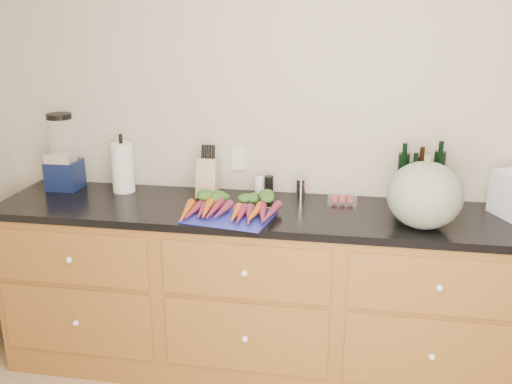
% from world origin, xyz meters
% --- Properties ---
extents(wall_back, '(4.10, 0.05, 2.60)m').
position_xyz_m(wall_back, '(0.00, 1.62, 1.30)').
color(wall_back, beige).
rests_on(wall_back, ground).
extents(cabinets, '(3.60, 0.64, 0.90)m').
position_xyz_m(cabinets, '(0.00, 1.30, 0.45)').
color(cabinets, brown).
rests_on(cabinets, ground).
extents(countertop, '(3.64, 0.62, 0.04)m').
position_xyz_m(countertop, '(0.00, 1.30, 0.92)').
color(countertop, black).
rests_on(countertop, cabinets).
extents(cutting_board, '(0.45, 0.37, 0.01)m').
position_xyz_m(cutting_board, '(-0.55, 1.14, 0.95)').
color(cutting_board, '#272DAF').
rests_on(cutting_board, countertop).
extents(carrots, '(0.47, 0.35, 0.07)m').
position_xyz_m(carrots, '(-0.55, 1.19, 0.98)').
color(carrots, '#C75617').
rests_on(carrots, cutting_board).
extents(squash, '(0.35, 0.35, 0.32)m').
position_xyz_m(squash, '(0.37, 1.17, 1.10)').
color(squash, slate).
rests_on(squash, countertop).
extents(blender_appliance, '(0.17, 0.17, 0.43)m').
position_xyz_m(blender_appliance, '(-1.59, 1.46, 1.13)').
color(blender_appliance, '#0D1840').
rests_on(blender_appliance, countertop).
extents(paper_towel, '(0.12, 0.12, 0.28)m').
position_xyz_m(paper_towel, '(-1.24, 1.46, 1.08)').
color(paper_towel, white).
rests_on(paper_towel, countertop).
extents(knife_block, '(0.11, 0.11, 0.21)m').
position_xyz_m(knife_block, '(-0.74, 1.44, 1.05)').
color(knife_block, tan).
rests_on(knife_block, countertop).
extents(grinder_salt, '(0.05, 0.05, 0.12)m').
position_xyz_m(grinder_salt, '(-0.46, 1.48, 1.00)').
color(grinder_salt, white).
rests_on(grinder_salt, countertop).
extents(grinder_pepper, '(0.05, 0.05, 0.12)m').
position_xyz_m(grinder_pepper, '(-0.41, 1.48, 1.00)').
color(grinder_pepper, black).
rests_on(grinder_pepper, countertop).
extents(canister_chrome, '(0.05, 0.05, 0.12)m').
position_xyz_m(canister_chrome, '(-0.24, 1.48, 1.00)').
color(canister_chrome, silver).
rests_on(canister_chrome, countertop).
extents(tomato_box, '(0.15, 0.12, 0.07)m').
position_xyz_m(tomato_box, '(-0.01, 1.47, 0.98)').
color(tomato_box, white).
rests_on(tomato_box, countertop).
extents(bottles, '(0.24, 0.12, 0.29)m').
position_xyz_m(bottles, '(0.38, 1.51, 1.07)').
color(bottles, black).
rests_on(bottles, countertop).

